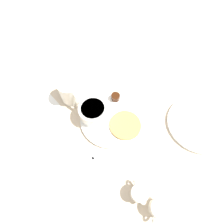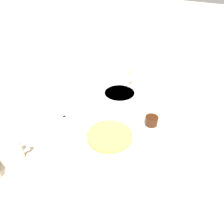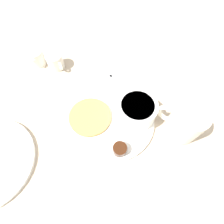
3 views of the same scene
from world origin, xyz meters
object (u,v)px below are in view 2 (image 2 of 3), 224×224
plate (118,124)px  fork (69,114)px  coffee_mug (140,81)px  creamer_pitcher_near (11,152)px  bowl (119,100)px

plate → fork: bearing=99.7°
plate → fork: (-0.03, 0.16, -0.00)m
coffee_mug → creamer_pitcher_near: (-0.43, 0.14, -0.02)m
plate → coffee_mug: coffee_mug is taller
coffee_mug → bowl: bearing=174.9°
bowl → coffee_mug: bearing=-5.1°
plate → creamer_pitcher_near: bearing=146.4°
plate → fork: 0.16m
coffee_mug → creamer_pitcher_near: bearing=162.1°
bowl → creamer_pitcher_near: size_ratio=1.58×
bowl → fork: 0.16m
plate → coffee_mug: 0.20m
coffee_mug → fork: bearing=147.5°
plate → bowl: bearing=26.3°
plate → creamer_pitcher_near: size_ratio=3.52×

